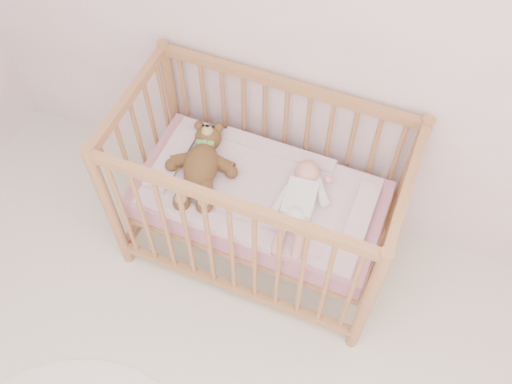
% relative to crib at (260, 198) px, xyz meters
% --- Properties ---
extents(wall_back, '(4.00, 0.02, 2.70)m').
position_rel_crib_xyz_m(wall_back, '(0.23, 0.40, 0.85)').
color(wall_back, white).
rests_on(wall_back, floor).
extents(crib, '(1.36, 0.76, 1.00)m').
position_rel_crib_xyz_m(crib, '(0.00, 0.00, 0.00)').
color(crib, '#B0754A').
rests_on(crib, floor).
extents(mattress, '(1.22, 0.62, 0.13)m').
position_rel_crib_xyz_m(mattress, '(0.00, 0.00, -0.01)').
color(mattress, '#C47A86').
rests_on(mattress, crib).
extents(blanket, '(1.10, 0.58, 0.06)m').
position_rel_crib_xyz_m(blanket, '(-0.00, 0.00, 0.06)').
color(blanket, '#E69EB6').
rests_on(blanket, mattress).
extents(baby, '(0.33, 0.58, 0.13)m').
position_rel_crib_xyz_m(baby, '(0.21, -0.02, 0.14)').
color(baby, white).
rests_on(baby, blanket).
extents(teddy_bear, '(0.49, 0.61, 0.15)m').
position_rel_crib_xyz_m(teddy_bear, '(-0.30, -0.02, 0.15)').
color(teddy_bear, brown).
rests_on(teddy_bear, blanket).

